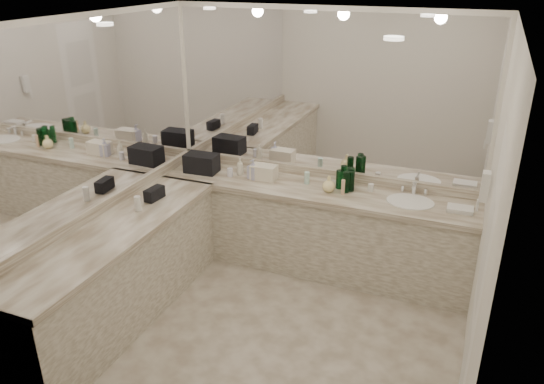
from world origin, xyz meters
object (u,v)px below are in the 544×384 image
at_px(wall_phone, 485,186).
at_px(cream_cosmetic_case, 264,172).
at_px(black_toiletry_bag, 202,163).
at_px(soap_bottle_a, 240,167).
at_px(sink, 410,203).
at_px(soap_bottle_b, 253,169).
at_px(soap_bottle_c, 329,184).
at_px(hand_towel, 460,209).

bearing_deg(wall_phone, cream_cosmetic_case, 166.11).
distance_m(black_toiletry_bag, soap_bottle_a, 0.42).
bearing_deg(sink, wall_phone, -39.57).
relative_size(sink, cream_cosmetic_case, 1.69).
xyz_separation_m(soap_bottle_b, soap_bottle_c, (0.82, -0.03, -0.02)).
xyz_separation_m(black_toiletry_bag, soap_bottle_a, (0.41, 0.08, -0.01)).
bearing_deg(soap_bottle_b, black_toiletry_bag, -177.16).
relative_size(hand_towel, soap_bottle_c, 1.40).
xyz_separation_m(wall_phone, soap_bottle_c, (-1.39, 0.45, -0.37)).
height_order(black_toiletry_bag, hand_towel, black_toiletry_bag).
xyz_separation_m(sink, soap_bottle_a, (-1.77, 0.04, 0.10)).
bearing_deg(black_toiletry_bag, soap_bottle_a, 10.96).
relative_size(cream_cosmetic_case, hand_towel, 1.14).
distance_m(soap_bottle_a, soap_bottle_c, 1.00).
bearing_deg(cream_cosmetic_case, black_toiletry_bag, -176.36).
xyz_separation_m(cream_cosmetic_case, soap_bottle_a, (-0.28, 0.02, 0.02)).
bearing_deg(hand_towel, soap_bottle_c, -179.26).
distance_m(black_toiletry_bag, soap_bottle_b, 0.59).
xyz_separation_m(wall_phone, soap_bottle_b, (-2.21, 0.48, -0.34)).
relative_size(cream_cosmetic_case, soap_bottle_a, 1.42).
bearing_deg(soap_bottle_c, soap_bottle_a, 175.19).
relative_size(black_toiletry_bag, soap_bottle_b, 1.63).
bearing_deg(soap_bottle_a, soap_bottle_b, -16.58).
bearing_deg(cream_cosmetic_case, soap_bottle_a, 175.01).
height_order(cream_cosmetic_case, hand_towel, cream_cosmetic_case).
bearing_deg(wall_phone, soap_bottle_a, 167.31).
distance_m(cream_cosmetic_case, soap_bottle_b, 0.12).
height_order(sink, hand_towel, hand_towel).
relative_size(cream_cosmetic_case, soap_bottle_c, 1.60).
distance_m(sink, soap_bottle_c, 0.79).
relative_size(sink, black_toiletry_bag, 1.28).
xyz_separation_m(black_toiletry_bag, soap_bottle_b, (0.59, 0.03, 0.01)).
height_order(hand_towel, soap_bottle_b, soap_bottle_b).
height_order(soap_bottle_a, soap_bottle_b, soap_bottle_b).
distance_m(black_toiletry_bag, cream_cosmetic_case, 0.70).
bearing_deg(sink, soap_bottle_c, -176.49).
bearing_deg(cream_cosmetic_case, soap_bottle_c, -6.98).
relative_size(black_toiletry_bag, soap_bottle_a, 1.88).
xyz_separation_m(wall_phone, soap_bottle_a, (-2.38, 0.54, -0.36)).
xyz_separation_m(wall_phone, cream_cosmetic_case, (-2.10, 0.52, -0.37)).
bearing_deg(sink, hand_towel, -4.10).
xyz_separation_m(wall_phone, black_toiletry_bag, (-2.79, 0.46, -0.35)).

